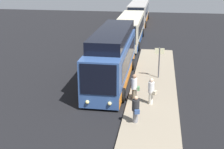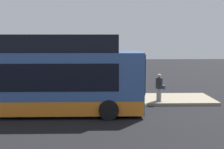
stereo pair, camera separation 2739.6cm
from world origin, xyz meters
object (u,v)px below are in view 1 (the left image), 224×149
(bus_third, at_px, (139,12))
(passenger_boarding, at_px, (151,90))
(passenger_waiting, at_px, (134,86))
(bus_second, at_px, (130,30))
(passenger_with_bags, at_px, (136,109))
(suitcase, at_px, (135,93))
(sign_post, at_px, (159,59))
(bus_lead, at_px, (112,59))

(bus_third, relative_size, passenger_boarding, 7.23)
(passenger_boarding, relative_size, passenger_waiting, 0.95)
(bus_second, height_order, passenger_with_bags, bus_second)
(passenger_with_bags, height_order, suitcase, passenger_with_bags)
(bus_second, xyz_separation_m, passenger_with_bags, (20.25, 2.38, -0.49))
(passenger_waiting, height_order, passenger_with_bags, passenger_waiting)
(passenger_with_bags, distance_m, sign_post, 7.88)
(passenger_waiting, distance_m, passenger_with_bags, 2.99)
(passenger_boarding, height_order, passenger_waiting, passenger_waiting)
(bus_lead, distance_m, passenger_with_bags, 7.22)
(bus_second, relative_size, sign_post, 4.61)
(bus_lead, height_order, bus_second, bus_lead)
(passenger_boarding, xyz_separation_m, suitcase, (-0.91, -1.11, -0.61))
(bus_lead, xyz_separation_m, bus_third, (-27.33, 0.00, -0.21))
(passenger_waiting, xyz_separation_m, suitcase, (-0.57, -0.01, -0.67))
(suitcase, xyz_separation_m, sign_post, (-4.23, 1.51, 1.23))
(suitcase, bearing_deg, bus_second, -173.08)
(bus_lead, distance_m, passenger_waiting, 4.36)
(passenger_waiting, bearing_deg, suitcase, -177.21)
(bus_second, distance_m, suitcase, 16.86)
(bus_lead, xyz_separation_m, suitcase, (3.23, 2.03, -1.33))
(suitcase, bearing_deg, passenger_boarding, 50.79)
(passenger_waiting, height_order, suitcase, passenger_waiting)
(passenger_with_bags, bearing_deg, passenger_boarding, -125.66)
(passenger_boarding, bearing_deg, sign_post, -155.51)
(bus_second, height_order, passenger_boarding, bus_second)
(suitcase, relative_size, sign_post, 0.36)
(bus_lead, height_order, suitcase, bus_lead)
(bus_second, bearing_deg, bus_third, 180.00)
(passenger_with_bags, relative_size, sign_post, 0.66)
(passenger_waiting, height_order, sign_post, sign_post)
(bus_third, height_order, suitcase, bus_third)
(passenger_with_bags, bearing_deg, suitcase, -103.88)
(bus_second, xyz_separation_m, passenger_waiting, (17.28, 2.04, -0.34))
(sign_post, bearing_deg, bus_lead, -74.23)
(bus_third, height_order, passenger_waiting, bus_third)
(bus_lead, bearing_deg, passenger_with_bags, 19.35)
(bus_third, xyz_separation_m, passenger_with_bags, (34.10, 2.38, -0.59))
(bus_second, bearing_deg, passenger_boarding, 10.10)
(bus_lead, distance_m, bus_second, 13.48)
(bus_third, height_order, sign_post, bus_third)
(bus_second, xyz_separation_m, suitcase, (16.71, 2.03, -1.01))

